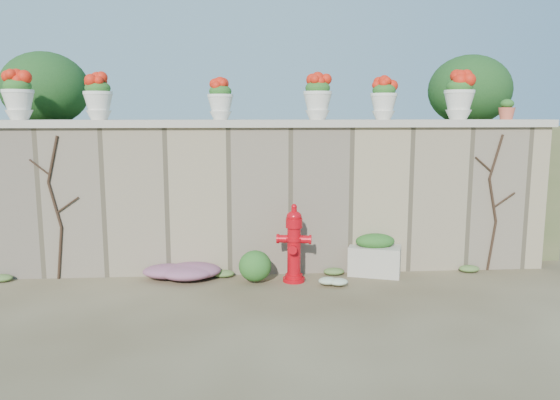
{
  "coord_description": "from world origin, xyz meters",
  "views": [
    {
      "loc": [
        -0.23,
        -5.63,
        2.19
      ],
      "look_at": [
        0.26,
        1.4,
        1.06
      ],
      "focal_mm": 35.0,
      "sensor_mm": 36.0,
      "label": 1
    }
  ],
  "objects": [
    {
      "name": "ground",
      "position": [
        0.0,
        0.0,
        0.0
      ],
      "size": [
        80.0,
        80.0,
        0.0
      ],
      "primitive_type": "plane",
      "color": "#493924",
      "rests_on": "ground"
    },
    {
      "name": "stone_wall",
      "position": [
        0.0,
        1.8,
        1.0
      ],
      "size": [
        8.0,
        0.4,
        2.0
      ],
      "primitive_type": "cube",
      "color": "gray",
      "rests_on": "ground"
    },
    {
      "name": "wall_cap",
      "position": [
        0.0,
        1.8,
        2.05
      ],
      "size": [
        8.1,
        0.52,
        0.1
      ],
      "primitive_type": "cube",
      "color": "#BFB5A2",
      "rests_on": "stone_wall"
    },
    {
      "name": "raised_fill",
      "position": [
        0.0,
        5.0,
        1.0
      ],
      "size": [
        9.0,
        6.0,
        2.0
      ],
      "primitive_type": "cube",
      "color": "#384C23",
      "rests_on": "ground"
    },
    {
      "name": "back_shrub_left",
      "position": [
        -3.2,
        3.0,
        2.55
      ],
      "size": [
        1.3,
        1.3,
        1.1
      ],
      "primitive_type": "ellipsoid",
      "color": "#143814",
      "rests_on": "raised_fill"
    },
    {
      "name": "back_shrub_right",
      "position": [
        3.4,
        3.0,
        2.55
      ],
      "size": [
        1.3,
        1.3,
        1.1
      ],
      "primitive_type": "ellipsoid",
      "color": "#143814",
      "rests_on": "raised_fill"
    },
    {
      "name": "vine_left",
      "position": [
        -2.67,
        1.58,
        0.99
      ],
      "size": [
        0.6,
        0.04,
        1.91
      ],
      "color": "black",
      "rests_on": "ground"
    },
    {
      "name": "vine_right",
      "position": [
        3.23,
        1.58,
        0.99
      ],
      "size": [
        0.6,
        0.04,
        1.91
      ],
      "color": "black",
      "rests_on": "ground"
    },
    {
      "name": "fire_hydrant",
      "position": [
        0.43,
        1.26,
        0.51
      ],
      "size": [
        0.45,
        0.32,
        1.02
      ],
      "rotation": [
        0.0,
        0.0,
        -0.19
      ],
      "color": "#B4060F",
      "rests_on": "ground"
    },
    {
      "name": "planter_box",
      "position": [
        1.56,
        1.49,
        0.26
      ],
      "size": [
        0.78,
        0.6,
        0.57
      ],
      "rotation": [
        0.0,
        0.0,
        -0.33
      ],
      "color": "#BFB5A2",
      "rests_on": "ground"
    },
    {
      "name": "green_shrub",
      "position": [
        -0.1,
        1.24,
        0.26
      ],
      "size": [
        0.54,
        0.49,
        0.52
      ],
      "primitive_type": "ellipsoid",
      "color": "#1E5119",
      "rests_on": "ground"
    },
    {
      "name": "magenta_clump",
      "position": [
        -1.1,
        1.37,
        0.13
      ],
      "size": [
        1.0,
        0.67,
        0.27
      ],
      "primitive_type": "ellipsoid",
      "color": "#B82494",
      "rests_on": "ground"
    },
    {
      "name": "white_flowers",
      "position": [
        0.88,
        1.01,
        0.08
      ],
      "size": [
        0.46,
        0.37,
        0.17
      ],
      "primitive_type": "ellipsoid",
      "color": "white",
      "rests_on": "ground"
    },
    {
      "name": "urn_pot_0",
      "position": [
        -3.13,
        1.8,
        2.41
      ],
      "size": [
        0.4,
        0.4,
        0.63
      ],
      "color": "silver",
      "rests_on": "wall_cap"
    },
    {
      "name": "urn_pot_1",
      "position": [
        -2.11,
        1.8,
        2.39
      ],
      "size": [
        0.38,
        0.38,
        0.59
      ],
      "color": "silver",
      "rests_on": "wall_cap"
    },
    {
      "name": "urn_pot_2",
      "position": [
        -0.51,
        1.8,
        2.37
      ],
      "size": [
        0.35,
        0.35,
        0.54
      ],
      "color": "silver",
      "rests_on": "wall_cap"
    },
    {
      "name": "urn_pot_3",
      "position": [
        0.79,
        1.8,
        2.4
      ],
      "size": [
        0.39,
        0.39,
        0.61
      ],
      "color": "silver",
      "rests_on": "wall_cap"
    },
    {
      "name": "urn_pot_4",
      "position": [
        1.7,
        1.8,
        2.38
      ],
      "size": [
        0.36,
        0.36,
        0.57
      ],
      "color": "silver",
      "rests_on": "wall_cap"
    },
    {
      "name": "urn_pot_5",
      "position": [
        2.75,
        1.8,
        2.42
      ],
      "size": [
        0.41,
        0.41,
        0.65
      ],
      "color": "silver",
      "rests_on": "wall_cap"
    },
    {
      "name": "terracotta_pot",
      "position": [
        3.44,
        1.8,
        2.22
      ],
      "size": [
        0.23,
        0.23,
        0.27
      ],
      "color": "#C7553C",
      "rests_on": "wall_cap"
    }
  ]
}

